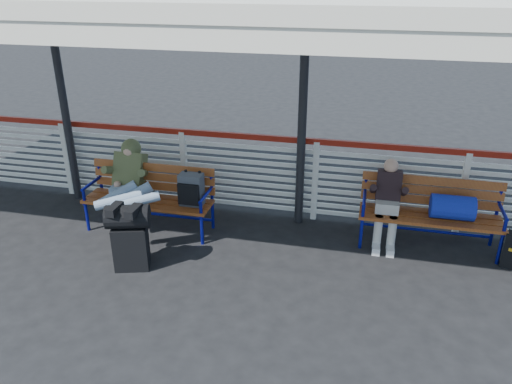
% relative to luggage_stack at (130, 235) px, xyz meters
% --- Properties ---
extents(ground, '(60.00, 60.00, 0.00)m').
position_rel_luggage_stack_xyz_m(ground, '(0.01, -0.05, -0.46)').
color(ground, black).
rests_on(ground, ground).
extents(fence, '(12.08, 0.08, 1.24)m').
position_rel_luggage_stack_xyz_m(fence, '(0.01, 1.85, 0.20)').
color(fence, silver).
rests_on(fence, ground).
extents(canopy, '(12.60, 3.60, 3.16)m').
position_rel_luggage_stack_xyz_m(canopy, '(0.01, 0.82, 2.58)').
color(canopy, silver).
rests_on(canopy, ground).
extents(luggage_stack, '(0.57, 0.42, 0.85)m').
position_rel_luggage_stack_xyz_m(luggage_stack, '(0.00, 0.00, 0.00)').
color(luggage_stack, black).
rests_on(luggage_stack, ground).
extents(bench_left, '(1.80, 0.56, 0.92)m').
position_rel_luggage_stack_xyz_m(bench_left, '(-0.01, 1.03, 0.13)').
color(bench_left, '#99541D').
rests_on(bench_left, ground).
extents(bench_right, '(1.80, 0.56, 0.92)m').
position_rel_luggage_stack_xyz_m(bench_right, '(3.68, 1.40, 0.12)').
color(bench_right, '#99541D').
rests_on(bench_right, ground).
extents(traveler_man, '(0.94, 1.64, 0.77)m').
position_rel_luggage_stack_xyz_m(traveler_man, '(-0.35, 0.69, 0.25)').
color(traveler_man, '#859DB3').
rests_on(traveler_man, ground).
extents(companion_person, '(0.32, 0.66, 1.15)m').
position_rel_luggage_stack_xyz_m(companion_person, '(3.02, 1.38, 0.13)').
color(companion_person, beige).
rests_on(companion_person, ground).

